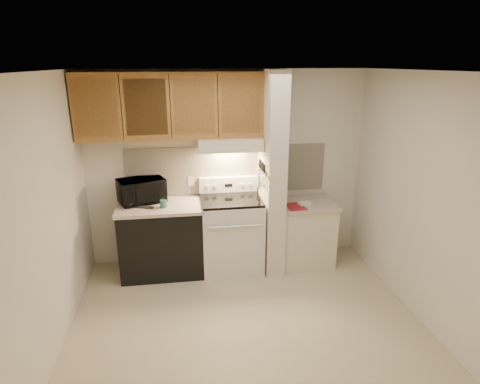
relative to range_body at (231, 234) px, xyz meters
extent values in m
plane|color=#C8B993|center=(0.00, -1.16, -0.46)|extent=(3.60, 3.60, 0.00)
plane|color=white|center=(0.00, -1.16, 2.04)|extent=(3.60, 3.60, 0.00)
cube|color=beige|center=(0.00, 0.34, 0.79)|extent=(3.60, 2.50, 0.02)
cube|color=beige|center=(-1.80, -1.16, 0.79)|extent=(0.02, 3.00, 2.50)
cube|color=beige|center=(1.80, -1.16, 0.79)|extent=(0.02, 3.00, 2.50)
cube|color=#F6ECCE|center=(0.00, 0.33, 0.78)|extent=(2.60, 0.02, 0.63)
cube|color=silver|center=(0.00, 0.00, 0.00)|extent=(0.76, 0.65, 0.92)
cube|color=black|center=(0.00, -0.32, 0.04)|extent=(0.50, 0.01, 0.30)
cylinder|color=silver|center=(0.00, -0.35, 0.26)|extent=(0.65, 0.02, 0.02)
cube|color=black|center=(0.00, 0.00, 0.48)|extent=(0.74, 0.64, 0.03)
cube|color=silver|center=(0.00, 0.28, 0.59)|extent=(0.76, 0.08, 0.20)
cube|color=black|center=(0.00, 0.24, 0.59)|extent=(0.10, 0.01, 0.04)
cylinder|color=silver|center=(-0.28, 0.24, 0.59)|extent=(0.05, 0.02, 0.05)
cylinder|color=silver|center=(-0.18, 0.24, 0.59)|extent=(0.05, 0.02, 0.05)
cylinder|color=silver|center=(0.18, 0.24, 0.59)|extent=(0.05, 0.02, 0.05)
cylinder|color=silver|center=(0.28, 0.24, 0.59)|extent=(0.05, 0.02, 0.05)
cube|color=black|center=(-0.88, 0.01, -0.03)|extent=(1.00, 0.63, 0.87)
cube|color=beige|center=(-0.88, 0.01, 0.43)|extent=(1.04, 0.67, 0.04)
cube|color=black|center=(-1.05, -0.07, 0.46)|extent=(0.22, 0.13, 0.01)
cylinder|color=#276059|center=(-0.83, -0.09, 0.50)|extent=(0.11, 0.11, 0.09)
cube|color=beige|center=(-0.48, 0.32, 0.64)|extent=(0.08, 0.01, 0.12)
imported|color=black|center=(-1.10, 0.15, 0.60)|extent=(0.64, 0.54, 0.30)
cube|color=beige|center=(0.51, -0.01, 0.79)|extent=(0.22, 0.70, 2.50)
cube|color=#9C672E|center=(0.39, -0.01, 0.84)|extent=(0.01, 0.70, 0.04)
cube|color=black|center=(0.39, -0.06, 0.86)|extent=(0.02, 0.42, 0.04)
cube|color=silver|center=(0.38, -0.22, 0.76)|extent=(0.01, 0.03, 0.16)
cylinder|color=black|center=(0.38, -0.20, 0.91)|extent=(0.02, 0.02, 0.10)
cube|color=silver|center=(0.38, -0.14, 0.75)|extent=(0.01, 0.04, 0.18)
cylinder|color=black|center=(0.38, -0.13, 0.91)|extent=(0.02, 0.02, 0.10)
cube|color=silver|center=(0.38, -0.06, 0.74)|extent=(0.01, 0.04, 0.20)
cylinder|color=black|center=(0.38, -0.07, 0.91)|extent=(0.02, 0.02, 0.10)
cube|color=silver|center=(0.38, 0.02, 0.76)|extent=(0.01, 0.04, 0.16)
cylinder|color=black|center=(0.38, 0.02, 0.91)|extent=(0.02, 0.02, 0.10)
cube|color=silver|center=(0.38, 0.12, 0.75)|extent=(0.01, 0.04, 0.18)
cylinder|color=black|center=(0.38, 0.10, 0.91)|extent=(0.02, 0.02, 0.10)
cube|color=slate|center=(0.38, 0.17, 0.71)|extent=(0.03, 0.10, 0.24)
cube|color=beige|center=(0.97, -0.01, -0.06)|extent=(0.70, 0.60, 0.81)
cube|color=beige|center=(0.97, -0.01, 0.37)|extent=(0.74, 0.64, 0.04)
cube|color=maroon|center=(0.79, -0.16, 0.39)|extent=(0.24, 0.31, 0.01)
cube|color=white|center=(0.92, -0.11, 0.41)|extent=(0.17, 0.14, 0.04)
cube|color=beige|center=(0.00, 0.12, 1.17)|extent=(0.78, 0.44, 0.15)
cube|color=beige|center=(0.00, -0.08, 1.12)|extent=(0.78, 0.04, 0.06)
cube|color=#9C672E|center=(-0.69, 0.17, 1.62)|extent=(2.18, 0.33, 0.77)
cube|color=#9C672E|center=(-1.51, 0.01, 1.62)|extent=(0.46, 0.01, 0.63)
cube|color=black|center=(-1.23, 0.01, 1.62)|extent=(0.01, 0.01, 0.73)
cube|color=#9C672E|center=(-0.96, 0.01, 1.62)|extent=(0.46, 0.01, 0.63)
cube|color=black|center=(-0.69, 0.01, 1.62)|extent=(0.01, 0.01, 0.73)
cube|color=#9C672E|center=(-0.42, 0.01, 1.62)|extent=(0.46, 0.01, 0.63)
cube|color=black|center=(-0.14, 0.01, 1.62)|extent=(0.01, 0.01, 0.73)
cube|color=#9C672E|center=(0.13, 0.01, 1.62)|extent=(0.46, 0.01, 0.63)
camera|label=1|loc=(-0.60, -4.70, 2.11)|focal=30.00mm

